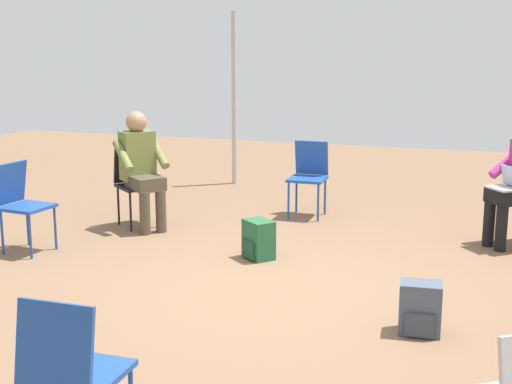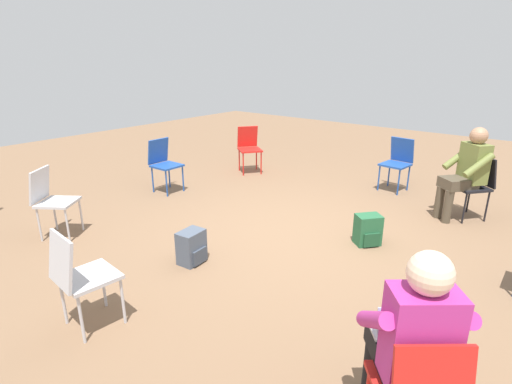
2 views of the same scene
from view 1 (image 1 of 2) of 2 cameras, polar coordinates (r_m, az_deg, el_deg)
The scene contains 9 objects.
ground_plane at distance 5.72m, azimuth 0.82°, elevation -8.06°, with size 16.62×16.62×0.00m, color brown.
chair_south at distance 7.05m, azimuth -18.29°, elevation -0.62°, with size 0.44×0.48×0.85m.
chair_southwest at distance 7.78m, azimuth -9.61°, elevation 0.97°, with size 0.58×0.58×0.85m.
chair_east at distance 3.46m, azimuth -14.60°, elevation -13.52°, with size 0.44×0.40×0.85m.
chair_west at distance 8.11m, azimuth 4.26°, elevation 1.55°, with size 0.44×0.40×0.85m.
person_in_olive at distance 7.60m, azimuth -9.17°, elevation 2.23°, with size 0.63×0.63×1.24m.
backpack_near_laptop_user at distance 5.05m, azimuth 12.99°, elevation -9.26°, with size 0.27×0.30×0.36m.
backpack_by_empty_chair at distance 6.55m, azimuth 0.21°, elevation -4.00°, with size 0.33×0.34×0.36m.
tent_pole_far at distance 9.85m, azimuth -1.77°, elevation 7.43°, with size 0.07×0.07×2.35m, color #B2B2B7.
Camera 1 is at (5.11, 1.66, 1.96)m, focal length 50.00 mm.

